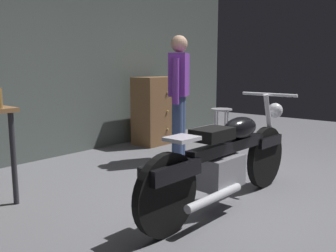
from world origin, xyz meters
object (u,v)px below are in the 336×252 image
Objects in this scene: motorcycle at (226,158)px; shop_stool at (221,118)px; person_standing at (179,92)px; wooden_dresser at (157,110)px.

motorcycle reaches higher than shop_stool.
person_standing is at bearing 171.91° from shop_stool.
shop_stool is at bearing 34.92° from motorcycle.
person_standing reaches higher than wooden_dresser.
shop_stool is at bearing -78.55° from wooden_dresser.
person_standing is 2.61× the size of shop_stool.
motorcycle is 1.31× the size of person_standing.
person_standing is at bearing -123.37° from wooden_dresser.
shop_stool is 1.13m from wooden_dresser.
wooden_dresser reaches higher than motorcycle.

